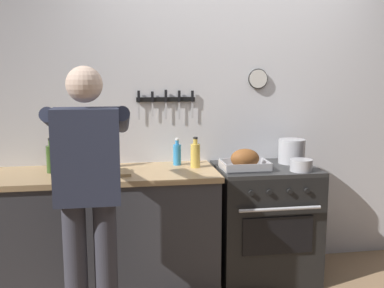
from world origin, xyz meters
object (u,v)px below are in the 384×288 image
person_cook (88,186)px  stock_pot (292,151)px  roasting_pan (245,161)px  cutting_board (106,173)px  bottle_dish_soap (177,154)px  bottle_cooking_oil (195,155)px  saucepan (301,165)px  bottle_wine_red (105,151)px  bottle_soy_sauce (53,156)px  bottle_olive_oil (51,158)px  stove (264,222)px

person_cook → stock_pot: bearing=-72.5°
roasting_pan → cutting_board: size_ratio=0.98×
person_cook → bottle_dish_soap: bearing=-45.9°
bottle_dish_soap → bottle_cooking_oil: bottle_cooking_oil is taller
saucepan → bottle_wine_red: (-1.44, 0.37, 0.09)m
saucepan → cutting_board: 1.44m
person_cook → stock_pot: person_cook is taller
bottle_wine_red → bottle_soy_sauce: bearing=167.3°
bottle_dish_soap → roasting_pan: bearing=-28.7°
bottle_cooking_oil → cutting_board: bearing=-170.1°
cutting_board → bottle_soy_sauce: 0.52m
bottle_olive_oil → cutting_board: bearing=-16.2°
stock_pot → bottle_dish_soap: size_ratio=1.00×
saucepan → bottle_dish_soap: bottle_dish_soap is taller
saucepan → bottle_soy_sauce: bottle_soy_sauce is taller
bottle_dish_soap → bottle_soy_sauce: 0.96m
stove → saucepan: 0.57m
roasting_pan → stove: bearing=25.5°
bottle_olive_oil → bottle_soy_sauce: 0.21m
person_cook → bottle_dish_soap: size_ratio=7.80×
bottle_wine_red → bottle_soy_sauce: 0.41m
roasting_pan → bottle_dish_soap: bottle_dish_soap is taller
bottle_olive_oil → bottle_wine_red: (0.38, 0.12, 0.02)m
stove → roasting_pan: bearing=-154.5°
cutting_board → bottle_soy_sauce: size_ratio=1.76×
stock_pot → cutting_board: 1.48m
bottle_wine_red → bottle_cooking_oil: size_ratio=1.30×
person_cook → cutting_board: size_ratio=4.61×
bottle_dish_soap → bottle_soy_sauce: size_ratio=1.04×
bottle_cooking_oil → stove: bearing=-5.3°
stove → person_cook: person_cook is taller
cutting_board → bottle_olive_oil: 0.42m
stove → bottle_olive_oil: bottle_olive_oil is taller
stove → bottle_cooking_oil: 0.78m
stock_pot → bottle_soy_sauce: bearing=175.2°
cutting_board → bottle_wine_red: 0.26m
bottle_olive_oil → bottle_cooking_oil: bottle_olive_oil is taller
person_cook → bottle_olive_oil: person_cook is taller
bottle_dish_soap → bottle_cooking_oil: 0.17m
bottle_olive_oil → bottle_soy_sauce: bottle_olive_oil is taller
bottle_olive_oil → saucepan: bearing=-7.8°
person_cook → stock_pot: 1.71m
bottle_dish_soap → bottle_cooking_oil: size_ratio=0.90×
stock_pot → roasting_pan: bearing=-157.3°
bottle_dish_soap → person_cook: bearing=-128.8°
saucepan → bottle_cooking_oil: (-0.75, 0.25, 0.05)m
person_cook → stock_pot: size_ratio=7.81×
roasting_pan → cutting_board: (-1.03, 0.03, -0.06)m
person_cook → saucepan: 1.57m
stock_pot → bottle_soy_sauce: size_ratio=1.04×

